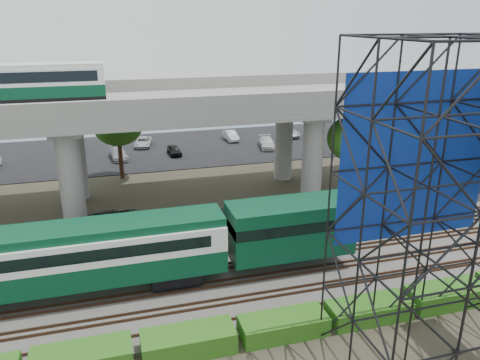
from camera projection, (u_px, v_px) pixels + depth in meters
name	position (u px, v px, depth m)	size (l,w,h in m)	color
ground	(242.00, 293.00, 28.17)	(140.00, 140.00, 0.00)	#474233
ballast_bed	(233.00, 275.00, 29.95)	(90.00, 12.00, 0.20)	slate
service_road	(206.00, 223.00, 37.70)	(90.00, 5.00, 0.08)	black
parking_lot	(168.00, 149.00, 59.06)	(90.00, 18.00, 0.08)	black
harbor_water	(150.00, 116.00, 79.07)	(140.00, 40.00, 0.03)	#43606E
rail_tracks	(233.00, 272.00, 29.89)	(90.00, 9.52, 0.16)	#472D1E
commuter_train	(98.00, 252.00, 26.95)	(29.30, 3.06, 4.30)	black
overpass	(180.00, 111.00, 39.78)	(80.00, 12.00, 12.40)	#9E9B93
scaffold_tower	(454.00, 217.00, 20.35)	(9.36, 6.36, 15.00)	black
hedge_strip	(284.00, 325.00, 24.34)	(34.60, 1.80, 1.20)	#275513
trees	(137.00, 143.00, 39.84)	(40.94, 16.94, 7.69)	#382314
suv	(112.00, 221.00, 35.95)	(2.63, 5.70, 1.59)	black
parked_cars	(178.00, 144.00, 58.74)	(38.62, 9.63, 1.32)	white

